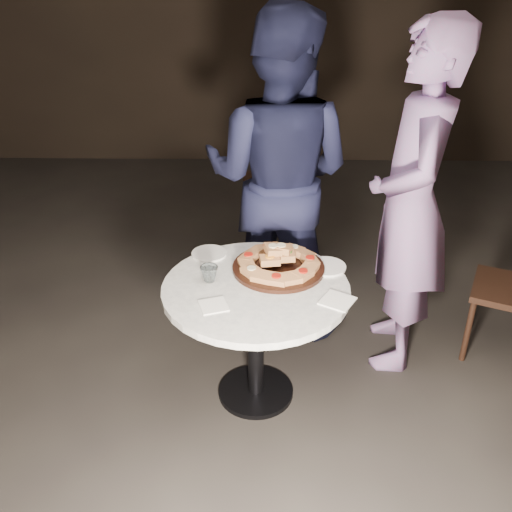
# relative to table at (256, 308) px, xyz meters

# --- Properties ---
(floor) EXTENTS (7.00, 7.00, 0.00)m
(floor) POSITION_rel_table_xyz_m (0.10, 0.11, -0.53)
(floor) COLOR black
(floor) RESTS_ON ground
(table) EXTENTS (1.16, 1.16, 0.66)m
(table) POSITION_rel_table_xyz_m (0.00, 0.00, 0.00)
(table) COLOR black
(table) RESTS_ON ground
(serving_board) EXTENTS (0.52, 0.52, 0.02)m
(serving_board) POSITION_rel_table_xyz_m (0.11, 0.15, 0.13)
(serving_board) COLOR black
(serving_board) RESTS_ON table
(focaccia_pile) EXTENTS (0.40, 0.40, 0.11)m
(focaccia_pile) POSITION_rel_table_xyz_m (0.10, 0.16, 0.17)
(focaccia_pile) COLOR #AF7343
(focaccia_pile) RESTS_ON serving_board
(plate_left) EXTENTS (0.20, 0.20, 0.01)m
(plate_left) POSITION_rel_table_xyz_m (-0.24, 0.30, 0.13)
(plate_left) COLOR white
(plate_left) RESTS_ON table
(plate_right) EXTENTS (0.21, 0.21, 0.01)m
(plate_right) POSITION_rel_table_xyz_m (0.34, 0.17, 0.13)
(plate_right) COLOR white
(plate_right) RESTS_ON table
(water_glass) EXTENTS (0.11, 0.11, 0.08)m
(water_glass) POSITION_rel_table_xyz_m (-0.22, 0.04, 0.16)
(water_glass) COLOR silver
(water_glass) RESTS_ON table
(napkin_near) EXTENTS (0.15, 0.15, 0.01)m
(napkin_near) POSITION_rel_table_xyz_m (-0.18, -0.17, 0.12)
(napkin_near) COLOR white
(napkin_near) RESTS_ON table
(napkin_far) EXTENTS (0.18, 0.18, 0.01)m
(napkin_far) POSITION_rel_table_xyz_m (0.36, -0.12, 0.13)
(napkin_far) COLOR white
(napkin_far) RESTS_ON table
(chair_far) EXTENTS (0.42, 0.44, 0.77)m
(chair_far) POSITION_rel_table_xyz_m (0.09, 1.26, -0.09)
(chair_far) COLOR black
(chair_far) RESTS_ON ground
(diner_navy) EXTENTS (1.05, 0.92, 1.81)m
(diner_navy) POSITION_rel_table_xyz_m (0.11, 0.73, 0.37)
(diner_navy) COLOR black
(diner_navy) RESTS_ON ground
(diner_teal) EXTENTS (0.50, 0.70, 1.80)m
(diner_teal) POSITION_rel_table_xyz_m (0.77, 0.38, 0.36)
(diner_teal) COLOR slate
(diner_teal) RESTS_ON ground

